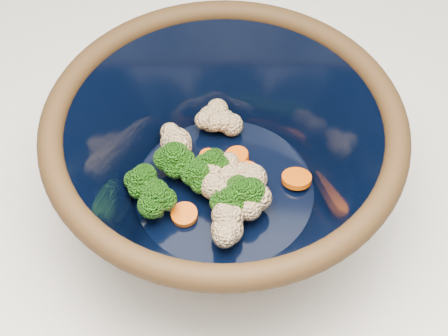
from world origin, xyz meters
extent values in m
cylinder|color=black|center=(-0.06, 0.03, 0.91)|extent=(0.20, 0.20, 0.01)
torus|color=black|center=(-0.06, 0.03, 1.04)|extent=(0.34, 0.34, 0.02)
cylinder|color=black|center=(-0.06, 0.03, 0.93)|extent=(0.19, 0.19, 0.00)
cylinder|color=#608442|center=(-0.08, 0.04, 0.94)|extent=(0.01, 0.01, 0.02)
ellipsoid|color=#2B7416|center=(-0.08, 0.04, 0.96)|extent=(0.04, 0.04, 0.03)
cylinder|color=#608442|center=(-0.05, -0.01, 0.94)|extent=(0.01, 0.01, 0.02)
ellipsoid|color=#2B7416|center=(-0.05, -0.01, 0.96)|extent=(0.04, 0.04, 0.03)
cylinder|color=#608442|center=(-0.14, 0.01, 0.94)|extent=(0.01, 0.01, 0.02)
ellipsoid|color=#2B7416|center=(-0.14, 0.01, 0.96)|extent=(0.04, 0.04, 0.03)
cylinder|color=#608442|center=(-0.09, 0.02, 0.94)|extent=(0.01, 0.01, 0.02)
ellipsoid|color=#2B7416|center=(-0.09, 0.02, 0.96)|extent=(0.04, 0.04, 0.03)
cylinder|color=#608442|center=(-0.04, 0.00, 0.94)|extent=(0.01, 0.01, 0.02)
ellipsoid|color=#2B7416|center=(-0.04, 0.00, 0.97)|extent=(0.04, 0.04, 0.03)
cylinder|color=#608442|center=(-0.12, 0.04, 0.94)|extent=(0.01, 0.01, 0.02)
ellipsoid|color=#2B7416|center=(-0.12, 0.04, 0.97)|extent=(0.04, 0.04, 0.03)
cylinder|color=#608442|center=(-0.13, -0.01, 0.94)|extent=(0.01, 0.01, 0.02)
ellipsoid|color=#2B7416|center=(-0.13, -0.01, 0.96)|extent=(0.04, 0.04, 0.03)
sphere|color=beige|center=(-0.04, 0.00, 0.95)|extent=(0.03, 0.03, 0.03)
sphere|color=beige|center=(-0.06, 0.02, 0.95)|extent=(0.03, 0.03, 0.03)
sphere|color=beige|center=(-0.05, 0.01, 0.95)|extent=(0.03, 0.03, 0.03)
sphere|color=beige|center=(-0.09, 0.11, 0.95)|extent=(0.03, 0.03, 0.03)
sphere|color=beige|center=(-0.05, -0.03, 0.95)|extent=(0.03, 0.03, 0.03)
sphere|color=beige|center=(-0.12, 0.07, 0.95)|extent=(0.03, 0.03, 0.03)
sphere|color=beige|center=(-0.07, 0.03, 0.95)|extent=(0.03, 0.03, 0.03)
sphere|color=beige|center=(-0.07, 0.04, 0.95)|extent=(0.03, 0.03, 0.03)
sphere|color=beige|center=(-0.06, 0.11, 0.95)|extent=(0.03, 0.03, 0.03)
sphere|color=beige|center=(-0.03, 0.03, 0.95)|extent=(0.03, 0.03, 0.03)
cylinder|color=#E46109|center=(0.01, 0.05, 0.94)|extent=(0.03, 0.03, 0.01)
cylinder|color=#E46109|center=(-0.10, -0.01, 0.94)|extent=(0.03, 0.03, 0.01)
cylinder|color=#E46109|center=(-0.08, 0.06, 0.94)|extent=(0.03, 0.03, 0.01)
cylinder|color=#E46109|center=(-0.07, 0.04, 0.94)|extent=(0.03, 0.03, 0.01)
cylinder|color=#E46109|center=(-0.05, 0.07, 0.94)|extent=(0.03, 0.03, 0.01)
cylinder|color=#E46109|center=(-0.04, 0.05, 0.94)|extent=(0.03, 0.03, 0.01)
camera|label=1|loc=(-0.02, -0.34, 1.47)|focal=50.00mm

